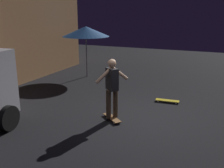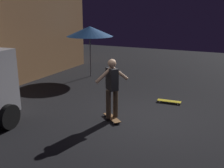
{
  "view_description": "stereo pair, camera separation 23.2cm",
  "coord_description": "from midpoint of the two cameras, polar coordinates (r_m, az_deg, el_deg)",
  "views": [
    {
      "loc": [
        -6.63,
        -2.19,
        3.0
      ],
      "look_at": [
        -0.29,
        0.58,
        1.05
      ],
      "focal_mm": 42.28,
      "sensor_mm": 36.0,
      "label": 1
    },
    {
      "loc": [
        -6.53,
        -2.4,
        3.0
      ],
      "look_at": [
        -0.29,
        0.58,
        1.05
      ],
      "focal_mm": 42.28,
      "sensor_mm": 36.0,
      "label": 2
    }
  ],
  "objects": [
    {
      "name": "ground_plane",
      "position": [
        7.58,
        5.82,
        -7.65
      ],
      "size": [
        28.0,
        28.0,
        0.0
      ],
      "primitive_type": "plane",
      "color": "black"
    },
    {
      "name": "patio_umbrella",
      "position": [
        12.09,
        -4.27,
        11.28
      ],
      "size": [
        2.1,
        2.1,
        2.3
      ],
      "color": "slate",
      "rests_on": "ground_plane"
    },
    {
      "name": "skateboard_ridden",
      "position": [
        7.52,
        0.89,
        -7.32
      ],
      "size": [
        0.65,
        0.73,
        0.07
      ],
      "color": "olive",
      "rests_on": "ground_plane"
    },
    {
      "name": "skateboard_spare",
      "position": [
        9.06,
        12.98,
        -3.65
      ],
      "size": [
        0.26,
        0.79,
        0.07
      ],
      "color": "gold",
      "rests_on": "ground_plane"
    },
    {
      "name": "skater",
      "position": [
        7.19,
        0.93,
        -0.11
      ],
      "size": [
        0.82,
        0.69,
        1.67
      ],
      "color": "brown",
      "rests_on": "skateboard_ridden"
    }
  ]
}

